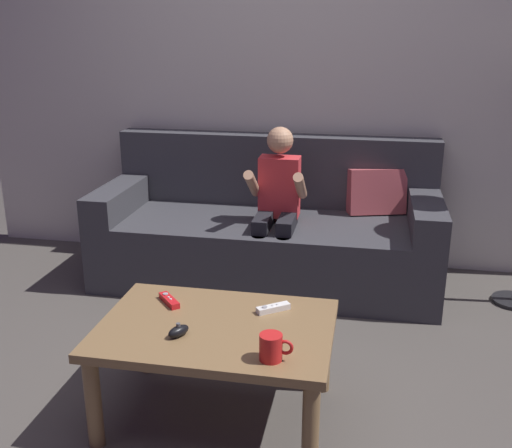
{
  "coord_description": "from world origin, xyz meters",
  "views": [
    {
      "loc": [
        0.51,
        -2.02,
        1.49
      ],
      "look_at": [
        -0.01,
        0.68,
        0.58
      ],
      "focal_mm": 42.07,
      "sensor_mm": 36.0,
      "label": 1
    }
  ],
  "objects_px": {
    "person_seated_on_couch": "(277,202)",
    "nunchuk_black": "(179,331)",
    "coffee_mug": "(272,347)",
    "game_remote_white_near_edge": "(273,308)",
    "coffee_table": "(216,339)",
    "game_remote_red_far_corner": "(169,300)",
    "couch": "(270,233)"
  },
  "relations": [
    {
      "from": "game_remote_white_near_edge",
      "to": "coffee_mug",
      "type": "distance_m",
      "value": 0.37
    },
    {
      "from": "person_seated_on_couch",
      "to": "nunchuk_black",
      "type": "xyz_separation_m",
      "value": [
        -0.15,
        -1.34,
        -0.12
      ]
    },
    {
      "from": "nunchuk_black",
      "to": "coffee_mug",
      "type": "xyz_separation_m",
      "value": [
        0.36,
        -0.1,
        0.03
      ]
    },
    {
      "from": "couch",
      "to": "game_remote_red_far_corner",
      "type": "relative_size",
      "value": 15.6
    },
    {
      "from": "couch",
      "to": "nunchuk_black",
      "type": "bearing_deg",
      "value": -92.97
    },
    {
      "from": "game_remote_white_near_edge",
      "to": "nunchuk_black",
      "type": "distance_m",
      "value": 0.41
    },
    {
      "from": "nunchuk_black",
      "to": "game_remote_red_far_corner",
      "type": "relative_size",
      "value": 0.77
    },
    {
      "from": "couch",
      "to": "coffee_mug",
      "type": "height_order",
      "value": "couch"
    },
    {
      "from": "couch",
      "to": "coffee_table",
      "type": "relative_size",
      "value": 2.24
    },
    {
      "from": "coffee_table",
      "to": "game_remote_red_far_corner",
      "type": "height_order",
      "value": "game_remote_red_far_corner"
    },
    {
      "from": "game_remote_white_near_edge",
      "to": "coffee_table",
      "type": "bearing_deg",
      "value": -141.18
    },
    {
      "from": "game_remote_white_near_edge",
      "to": "coffee_mug",
      "type": "bearing_deg",
      "value": -81.44
    },
    {
      "from": "game_remote_white_near_edge",
      "to": "nunchuk_black",
      "type": "height_order",
      "value": "nunchuk_black"
    },
    {
      "from": "couch",
      "to": "game_remote_red_far_corner",
      "type": "distance_m",
      "value": 1.29
    },
    {
      "from": "game_remote_red_far_corner",
      "to": "nunchuk_black",
      "type": "bearing_deg",
      "value": -64.23
    },
    {
      "from": "person_seated_on_couch",
      "to": "game_remote_red_far_corner",
      "type": "distance_m",
      "value": 1.12
    },
    {
      "from": "coffee_mug",
      "to": "couch",
      "type": "bearing_deg",
      "value": 99.97
    },
    {
      "from": "nunchuk_black",
      "to": "coffee_mug",
      "type": "height_order",
      "value": "coffee_mug"
    },
    {
      "from": "game_remote_red_far_corner",
      "to": "coffee_mug",
      "type": "distance_m",
      "value": 0.6
    },
    {
      "from": "coffee_table",
      "to": "game_remote_red_far_corner",
      "type": "bearing_deg",
      "value": 148.0
    },
    {
      "from": "couch",
      "to": "person_seated_on_couch",
      "type": "bearing_deg",
      "value": -68.45
    },
    {
      "from": "person_seated_on_couch",
      "to": "coffee_table",
      "type": "height_order",
      "value": "person_seated_on_couch"
    },
    {
      "from": "couch",
      "to": "nunchuk_black",
      "type": "xyz_separation_m",
      "value": [
        -0.08,
        -1.52,
        0.13
      ]
    },
    {
      "from": "person_seated_on_couch",
      "to": "game_remote_red_far_corner",
      "type": "relative_size",
      "value": 7.44
    },
    {
      "from": "game_remote_white_near_edge",
      "to": "person_seated_on_couch",
      "type": "bearing_deg",
      "value": 98.35
    },
    {
      "from": "person_seated_on_couch",
      "to": "coffee_mug",
      "type": "height_order",
      "value": "person_seated_on_couch"
    },
    {
      "from": "person_seated_on_couch",
      "to": "game_remote_red_far_corner",
      "type": "xyz_separation_m",
      "value": [
        -0.28,
        -1.08,
        -0.13
      ]
    },
    {
      "from": "coffee_table",
      "to": "game_remote_white_near_edge",
      "type": "relative_size",
      "value": 6.68
    },
    {
      "from": "coffee_table",
      "to": "coffee_mug",
      "type": "xyz_separation_m",
      "value": [
        0.25,
        -0.21,
        0.11
      ]
    },
    {
      "from": "couch",
      "to": "coffee_table",
      "type": "distance_m",
      "value": 1.42
    },
    {
      "from": "game_remote_white_near_edge",
      "to": "nunchuk_black",
      "type": "xyz_separation_m",
      "value": [
        -0.31,
        -0.27,
        0.01
      ]
    },
    {
      "from": "coffee_mug",
      "to": "nunchuk_black",
      "type": "bearing_deg",
      "value": 165.17
    }
  ]
}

